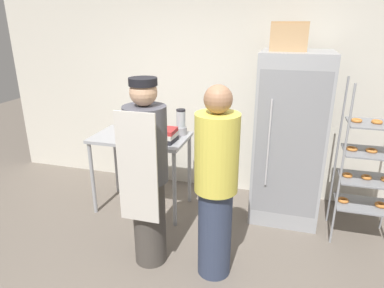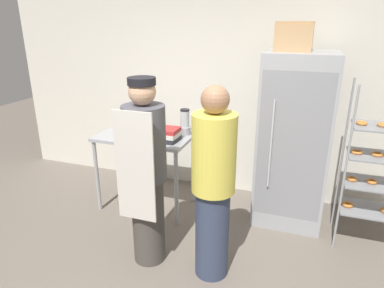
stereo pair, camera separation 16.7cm
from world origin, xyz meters
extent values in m
cube|color=silver|center=(0.00, 2.20, 1.46)|extent=(6.40, 0.12, 2.91)
cube|color=#9EA0A5|center=(0.79, 1.67, 0.94)|extent=(0.74, 0.71, 1.88)
cube|color=gray|center=(0.79, 1.32, 0.96)|extent=(0.68, 0.02, 1.55)
cylinder|color=silver|center=(0.58, 1.29, 0.99)|extent=(0.02, 0.02, 0.93)
cylinder|color=#93969B|center=(1.29, 1.20, 0.83)|extent=(0.02, 0.02, 1.65)
cylinder|color=#93969B|center=(1.29, 1.63, 0.83)|extent=(0.02, 0.02, 1.65)
cube|color=gray|center=(1.57, 1.42, 0.37)|extent=(0.51, 0.39, 0.01)
torus|color=orange|center=(1.39, 1.42, 0.40)|extent=(0.11, 0.11, 0.03)
torus|color=orange|center=(1.75, 1.42, 0.40)|extent=(0.11, 0.11, 0.03)
cube|color=gray|center=(1.57, 1.42, 0.66)|extent=(0.51, 0.39, 0.01)
torus|color=orange|center=(1.39, 1.42, 0.69)|extent=(0.10, 0.10, 0.03)
torus|color=orange|center=(1.57, 1.42, 0.69)|extent=(0.10, 0.10, 0.03)
cube|color=gray|center=(1.57, 1.42, 0.95)|extent=(0.51, 0.39, 0.01)
torus|color=orange|center=(1.39, 1.42, 0.97)|extent=(0.11, 0.11, 0.03)
torus|color=orange|center=(1.57, 1.42, 0.97)|extent=(0.11, 0.11, 0.03)
cube|color=gray|center=(1.57, 1.42, 1.24)|extent=(0.51, 0.39, 0.01)
torus|color=orange|center=(1.39, 1.42, 1.27)|extent=(0.10, 0.10, 0.03)
torus|color=orange|center=(1.57, 1.42, 1.27)|extent=(0.10, 0.10, 0.03)
cube|color=#9EA0A5|center=(-0.86, 1.35, 0.90)|extent=(1.09, 0.65, 0.04)
cylinder|color=#9EA0A5|center=(-1.37, 1.06, 0.44)|extent=(0.04, 0.04, 0.88)
cylinder|color=#9EA0A5|center=(-0.36, 1.06, 0.44)|extent=(0.04, 0.04, 0.88)
cylinder|color=#9EA0A5|center=(-1.37, 1.63, 0.44)|extent=(0.04, 0.04, 0.88)
cylinder|color=#9EA0A5|center=(-0.36, 1.63, 0.44)|extent=(0.04, 0.04, 0.88)
cube|color=silver|center=(-1.01, 1.41, 0.94)|extent=(0.27, 0.20, 0.05)
cube|color=silver|center=(-1.01, 1.51, 1.07)|extent=(0.27, 0.01, 0.20)
torus|color=beige|center=(-1.08, 1.37, 0.98)|extent=(0.08, 0.08, 0.02)
torus|color=beige|center=(-1.01, 1.37, 0.98)|extent=(0.08, 0.08, 0.02)
torus|color=beige|center=(-0.94, 1.37, 0.98)|extent=(0.08, 0.08, 0.02)
torus|color=beige|center=(-1.08, 1.44, 0.98)|extent=(0.08, 0.08, 0.02)
torus|color=beige|center=(-1.01, 1.44, 0.98)|extent=(0.08, 0.08, 0.02)
cylinder|color=#99999E|center=(-0.43, 1.53, 0.97)|extent=(0.13, 0.13, 0.09)
cylinder|color=#B2BCC1|center=(-0.43, 1.53, 1.11)|extent=(0.10, 0.10, 0.19)
cylinder|color=black|center=(-0.43, 1.53, 1.21)|extent=(0.11, 0.11, 0.02)
cube|color=#232328|center=(-0.56, 1.25, 0.95)|extent=(0.31, 0.25, 0.05)
cube|color=silver|center=(-0.56, 1.25, 1.00)|extent=(0.30, 0.24, 0.05)
cube|color=#B72D2D|center=(-0.56, 1.25, 1.04)|extent=(0.29, 0.23, 0.05)
cube|color=tan|center=(0.69, 1.68, 2.02)|extent=(0.36, 0.36, 0.26)
cube|color=#A58057|center=(0.69, 1.68, 2.16)|extent=(0.37, 0.19, 0.02)
cylinder|color=#47423D|center=(-0.40, 0.45, 0.42)|extent=(0.30, 0.30, 0.84)
cylinder|color=#4C4C56|center=(-0.40, 0.45, 1.18)|extent=(0.37, 0.37, 0.67)
sphere|color=tan|center=(-0.40, 0.45, 1.63)|extent=(0.23, 0.23, 0.23)
cube|color=beige|center=(-0.40, 0.25, 1.03)|extent=(0.35, 0.02, 0.96)
cylinder|color=black|center=(-0.40, 0.45, 1.71)|extent=(0.23, 0.23, 0.06)
cylinder|color=#333D56|center=(0.22, 0.45, 0.42)|extent=(0.30, 0.30, 0.83)
cylinder|color=#DBCC4C|center=(0.22, 0.45, 1.16)|extent=(0.36, 0.36, 0.66)
sphere|color=#9E7051|center=(0.22, 0.45, 1.61)|extent=(0.23, 0.23, 0.23)
camera|label=1|loc=(0.74, -2.08, 2.17)|focal=32.00mm
camera|label=2|loc=(0.90, -2.03, 2.17)|focal=32.00mm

